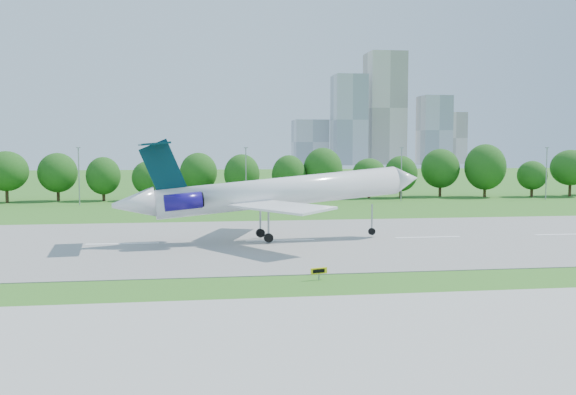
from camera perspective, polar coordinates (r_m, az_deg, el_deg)
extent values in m
plane|color=#2A671B|center=(65.80, 19.99, -6.43)|extent=(600.00, 600.00, 0.00)
cube|color=gray|center=(88.30, 12.31, -3.51)|extent=(400.00, 45.00, 0.08)
cylinder|color=#382314|center=(152.06, -19.26, 0.32)|extent=(0.70, 0.70, 3.60)
sphere|color=#164010|center=(151.83, -19.30, 1.98)|extent=(8.40, 8.40, 8.40)
cylinder|color=#382314|center=(149.62, -4.05, 0.50)|extent=(0.70, 0.70, 3.60)
sphere|color=#164010|center=(149.38, -4.06, 2.18)|extent=(8.40, 8.40, 8.40)
cylinder|color=#382314|center=(157.64, 10.61, 0.63)|extent=(0.70, 0.70, 3.60)
sphere|color=#164010|center=(157.41, 10.63, 2.23)|extent=(8.40, 8.40, 8.40)
cylinder|color=#382314|center=(174.68, 23.13, 0.72)|extent=(0.70, 0.70, 3.60)
sphere|color=#164010|center=(174.47, 23.17, 2.16)|extent=(8.40, 8.40, 8.40)
cylinder|color=gray|center=(141.10, -18.09, 1.76)|extent=(0.24, 0.24, 12.00)
cube|color=gray|center=(140.97, -18.15, 4.23)|extent=(0.90, 0.25, 0.18)
cylinder|color=gray|center=(139.43, -3.76, 1.94)|extent=(0.24, 0.24, 12.00)
cube|color=gray|center=(139.29, -3.77, 4.44)|extent=(0.90, 0.25, 0.18)
cylinder|color=gray|center=(146.35, 10.04, 2.00)|extent=(0.24, 0.24, 12.00)
cube|color=gray|center=(146.23, 10.07, 4.39)|extent=(0.90, 0.25, 0.18)
cylinder|color=gray|center=(160.78, 21.98, 1.96)|extent=(0.24, 0.24, 12.00)
cube|color=gray|center=(160.66, 22.04, 4.13)|extent=(0.90, 0.25, 0.18)
cube|color=#B2B2B7|center=(449.89, 5.44, 6.85)|extent=(22.00, 22.00, 62.00)
cube|color=beige|center=(472.66, 8.58, 7.80)|extent=(26.00, 26.00, 80.00)
cube|color=#B2B2B7|center=(462.75, 12.86, 5.82)|extent=(20.00, 20.00, 48.00)
cube|color=beige|center=(494.39, 14.30, 5.12)|extent=(18.00, 18.00, 38.00)
cube|color=#B2B2B7|center=(469.25, 1.96, 4.94)|extent=(24.00, 24.00, 32.00)
cylinder|color=white|center=(82.78, -0.69, 0.49)|extent=(32.32, 7.56, 6.33)
cone|color=white|center=(88.75, 10.42, 1.63)|extent=(4.12, 4.14, 3.99)
cone|color=white|center=(80.29, -13.59, -0.54)|extent=(5.80, 4.35, 4.13)
cube|color=white|center=(75.21, -0.69, -0.84)|extent=(11.83, 14.55, 0.70)
cube|color=white|center=(89.66, -3.06, 0.01)|extent=(9.35, 14.80, 0.70)
cube|color=#052B38|center=(80.22, -11.06, 2.57)|extent=(5.82, 1.23, 7.28)
cube|color=#052B38|center=(80.11, -11.86, 4.70)|extent=(4.60, 10.44, 0.51)
cylinder|color=navy|center=(77.87, -9.31, -0.35)|extent=(4.83, 2.56, 2.38)
cylinder|color=navy|center=(83.36, -9.70, -0.04)|extent=(4.83, 2.56, 2.38)
cylinder|color=gray|center=(87.16, 7.47, -1.80)|extent=(0.21, 0.21, 3.72)
cylinder|color=black|center=(87.38, 7.46, -3.01)|extent=(0.99, 0.43, 0.96)
cylinder|color=gray|center=(80.36, -1.74, -2.29)|extent=(0.26, 0.26, 3.72)
cylinder|color=black|center=(80.60, -1.74, -3.61)|extent=(1.22, 0.62, 1.17)
cylinder|color=gray|center=(84.89, -2.47, -1.93)|extent=(0.26, 0.26, 3.72)
cylinder|color=black|center=(85.11, -2.47, -3.18)|extent=(1.22, 0.62, 1.17)
cube|color=gray|center=(59.23, 2.76, -7.01)|extent=(0.13, 0.13, 0.71)
cube|color=yellow|center=(59.13, 2.77, -6.53)|extent=(1.60, 0.63, 0.55)
cube|color=black|center=(59.03, 2.81, -6.55)|extent=(1.17, 0.36, 0.35)
imported|color=white|center=(136.74, -11.91, -0.47)|extent=(3.72, 2.11, 1.16)
imported|color=white|center=(133.24, -10.79, -0.58)|extent=(3.63, 2.04, 1.16)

